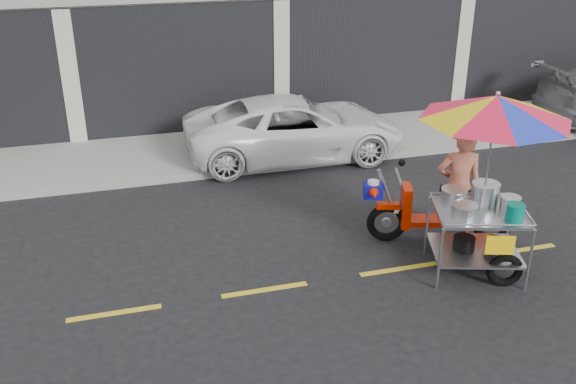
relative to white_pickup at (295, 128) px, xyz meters
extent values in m
plane|color=black|center=(0.20, -4.70, -0.62)|extent=(90.00, 90.00, 0.00)
cube|color=gray|center=(0.20, 0.80, -0.55)|extent=(45.00, 3.00, 0.15)
cube|color=black|center=(0.20, 1.77, 0.83)|extent=(35.28, 0.06, 2.90)
cube|color=gold|center=(0.20, -4.70, -0.62)|extent=(42.00, 0.10, 0.01)
imported|color=white|center=(0.00, 0.00, 0.00)|extent=(4.54, 2.20, 1.25)
torus|color=black|center=(0.36, -3.84, -0.32)|extent=(0.63, 0.30, 0.62)
torus|color=black|center=(1.93, -4.32, -0.32)|extent=(0.63, 0.30, 0.62)
cylinder|color=#9EA0A5|center=(0.36, -3.84, -0.32)|extent=(0.17, 0.11, 0.15)
cylinder|color=#9EA0A5|center=(1.93, -4.32, -0.32)|extent=(0.17, 0.11, 0.15)
cube|color=red|center=(0.36, -3.84, -0.02)|extent=(0.37, 0.23, 0.09)
cylinder|color=#9EA0A5|center=(0.36, -3.84, 0.14)|extent=(0.40, 0.17, 0.88)
cube|color=red|center=(0.62, -3.92, -0.02)|extent=(0.24, 0.39, 0.66)
cube|color=red|center=(1.09, -4.07, -0.27)|extent=(0.92, 0.55, 0.09)
cube|color=red|center=(1.56, -4.21, -0.02)|extent=(0.87, 0.51, 0.44)
cube|color=black|center=(1.46, -4.18, 0.23)|extent=(0.76, 0.46, 0.11)
cylinder|color=#9EA0A5|center=(0.49, -3.88, 0.47)|extent=(0.22, 0.59, 0.04)
sphere|color=black|center=(0.61, -3.69, 0.60)|extent=(0.11, 0.11, 0.11)
cylinder|color=white|center=(0.49, -3.88, -0.10)|extent=(0.16, 0.16, 0.05)
cube|color=#0A0B82|center=(0.13, -3.77, 0.23)|extent=(0.34, 0.31, 0.22)
cylinder|color=white|center=(0.13, -3.77, 0.36)|extent=(0.22, 0.22, 0.05)
cone|color=red|center=(0.08, -3.95, 0.25)|extent=(0.26, 0.29, 0.20)
torus|color=black|center=(1.40, -5.48, -0.38)|extent=(0.51, 0.25, 0.50)
cylinder|color=#9EA0A5|center=(0.48, -5.30, -0.16)|extent=(0.05, 0.05, 0.93)
cylinder|color=#9EA0A5|center=(0.77, -4.37, -0.16)|extent=(0.05, 0.05, 0.93)
cylinder|color=#9EA0A5|center=(1.63, -5.66, -0.16)|extent=(0.05, 0.05, 0.93)
cylinder|color=#9EA0A5|center=(1.92, -4.72, -0.16)|extent=(0.05, 0.05, 0.93)
cube|color=#9EA0A5|center=(1.20, -5.01, -0.30)|extent=(1.44, 1.29, 0.03)
cube|color=#9EA0A5|center=(1.20, -5.01, 0.31)|extent=(1.44, 1.29, 0.04)
cylinder|color=#9EA0A5|center=(1.05, -5.48, 0.37)|extent=(1.15, 0.38, 0.03)
cylinder|color=#9EA0A5|center=(1.34, -4.54, 0.37)|extent=(1.15, 0.38, 0.03)
cylinder|color=#9EA0A5|center=(0.62, -4.84, 0.37)|extent=(0.32, 0.95, 0.03)
cylinder|color=#9EA0A5|center=(1.77, -5.19, 0.37)|extent=(0.32, 0.95, 0.03)
cylinder|color=#9EA0A5|center=(1.34, -4.54, -0.30)|extent=(0.28, 0.80, 0.04)
cylinder|color=#9EA0A5|center=(1.34, -4.54, 0.25)|extent=(0.28, 0.80, 0.04)
cube|color=yellow|center=(1.20, -5.56, 0.09)|extent=(0.37, 0.13, 0.27)
cylinder|color=#B7B7BC|center=(0.95, -4.71, 0.43)|extent=(0.45, 0.45, 0.21)
cylinder|color=#B7B7BC|center=(1.37, -4.82, 0.47)|extent=(0.48, 0.48, 0.29)
cylinder|color=#B7B7BC|center=(1.61, -5.08, 0.41)|extent=(0.35, 0.35, 0.17)
cylinder|color=#B7B7BC|center=(0.88, -5.12, 0.41)|extent=(0.45, 0.45, 0.17)
cylinder|color=#046F5E|center=(1.48, -5.39, 0.45)|extent=(0.30, 0.30, 0.24)
cylinder|color=black|center=(1.04, -4.96, -0.18)|extent=(0.38, 0.38, 0.20)
cylinder|color=black|center=(1.46, -5.09, -0.19)|extent=(0.33, 0.33, 0.17)
cylinder|color=#9EA0A5|center=(1.28, -4.92, 1.12)|extent=(0.03, 0.03, 1.64)
sphere|color=#9EA0A5|center=(1.28, -4.92, 1.97)|extent=(0.07, 0.07, 0.07)
imported|color=#B96249|center=(1.35, -4.15, 0.30)|extent=(0.78, 0.62, 1.85)
camera|label=1|loc=(-3.51, -11.92, 4.25)|focal=40.00mm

